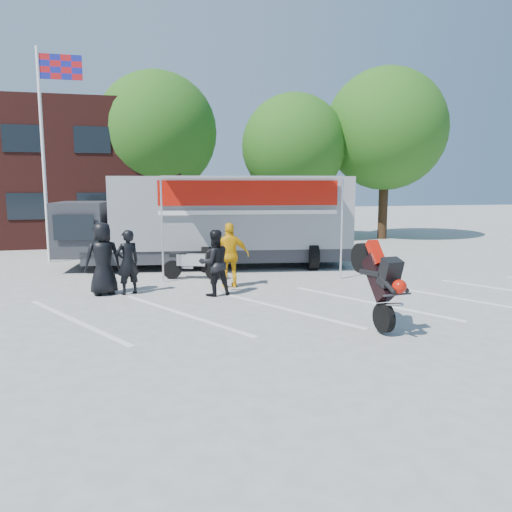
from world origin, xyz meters
name	(u,v)px	position (x,y,z in m)	size (l,w,h in m)	color
ground	(286,319)	(0.00, 0.00, 0.00)	(100.00, 100.00, 0.00)	#ABABA6
parking_bay_lines	(274,308)	(0.00, 1.00, 0.01)	(18.00, 5.00, 0.01)	white
flagpole	(49,129)	(-6.24, 10.00, 5.05)	(1.61, 0.12, 8.00)	white
tree_left	(157,133)	(-2.00, 16.00, 5.57)	(6.12, 6.12, 8.64)	#382314
tree_mid	(294,146)	(5.00, 15.00, 4.94)	(5.44, 5.44, 7.68)	#382314
tree_right	(386,130)	(10.00, 14.50, 5.88)	(6.46, 6.46, 9.12)	#382314
transporter_truck	(219,267)	(-0.28, 7.42, 0.00)	(10.29, 4.96, 3.27)	gray
parked_motorcycle	(193,279)	(-1.48, 5.22, 0.00)	(0.67, 2.00, 1.05)	silver
stunt_bike_rider	(365,325)	(1.52, -0.88, 0.00)	(0.80, 1.70, 2.00)	black
spectator_leather_a	(103,259)	(-4.12, 3.60, 1.00)	(0.98, 0.64, 2.00)	black
spectator_leather_b	(128,262)	(-3.46, 3.50, 0.89)	(0.65, 0.43, 1.78)	black
spectator_leather_c	(214,263)	(-1.17, 2.78, 0.90)	(0.87, 0.68, 1.80)	black
spectator_hivis	(230,255)	(-0.56, 3.73, 0.95)	(1.11, 0.46, 1.90)	#FFB90D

